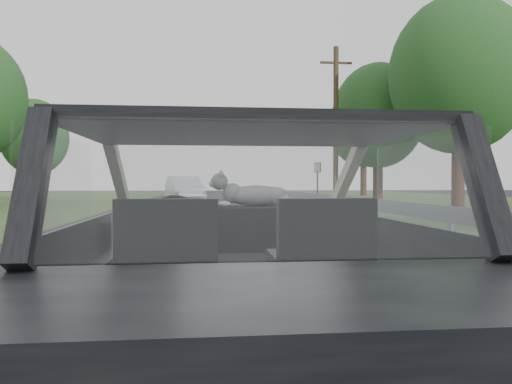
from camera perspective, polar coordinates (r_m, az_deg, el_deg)
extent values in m
plane|color=black|center=(3.10, -1.65, -21.04)|extent=(140.00, 140.00, 0.00)
cube|color=#27282B|center=(2.91, -1.66, -7.70)|extent=(1.80, 4.00, 1.45)
cube|color=black|center=(3.51, -2.48, -4.13)|extent=(1.58, 0.45, 0.30)
cube|color=black|center=(2.60, -10.01, -5.32)|extent=(0.50, 0.72, 0.42)
cube|color=black|center=(2.67, 7.47, -5.15)|extent=(0.50, 0.72, 0.42)
torus|color=black|center=(3.21, -9.29, -3.38)|extent=(0.36, 0.36, 0.04)
ellipsoid|color=gray|center=(3.55, 0.05, -0.27)|extent=(0.58, 0.19, 0.26)
cube|color=gray|center=(13.65, 13.14, -1.41)|extent=(0.05, 90.00, 0.32)
imported|color=#B8BCC6|center=(27.95, -8.21, 0.25)|extent=(2.70, 4.90, 1.52)
cube|color=#094B1C|center=(28.09, 7.03, 1.03)|extent=(0.23, 0.92, 2.28)
cylinder|color=#48371F|center=(23.80, 9.11, 7.32)|extent=(0.29, 0.29, 7.51)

